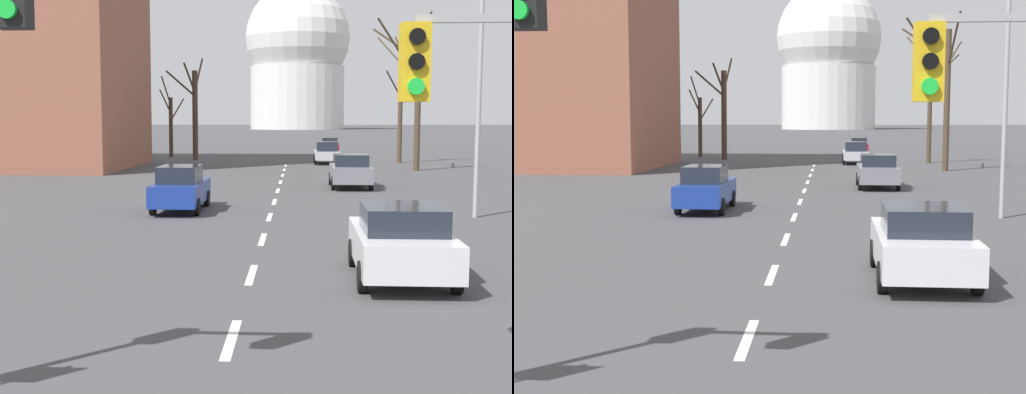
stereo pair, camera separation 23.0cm
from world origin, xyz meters
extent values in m
cube|color=silver|center=(0.00, 7.71, 0.00)|extent=(0.16, 2.00, 0.01)
cube|color=silver|center=(0.00, 12.21, 0.00)|extent=(0.16, 2.00, 0.01)
cube|color=silver|center=(0.00, 16.71, 0.00)|extent=(0.16, 2.00, 0.01)
cube|color=silver|center=(0.00, 21.21, 0.00)|extent=(0.16, 2.00, 0.01)
cube|color=silver|center=(0.00, 25.71, 0.00)|extent=(0.16, 2.00, 0.01)
cube|color=silver|center=(0.00, 30.21, 0.00)|extent=(0.16, 2.00, 0.01)
cube|color=silver|center=(0.00, 34.71, 0.00)|extent=(0.16, 2.00, 0.01)
cube|color=silver|center=(0.00, 39.21, 0.00)|extent=(0.16, 2.00, 0.01)
cube|color=silver|center=(0.00, 43.71, 0.00)|extent=(0.16, 2.00, 0.01)
cube|color=silver|center=(0.00, 48.21, 0.00)|extent=(0.16, 2.00, 0.01)
cylinder|color=green|center=(-2.05, 4.70, 4.46)|extent=(0.20, 0.06, 0.20)
cube|color=#9E9EA3|center=(3.38, 6.28, 4.54)|extent=(1.92, 0.10, 0.10)
cube|color=gold|center=(2.42, 6.28, 4.01)|extent=(0.36, 0.28, 0.96)
cylinder|color=black|center=(2.42, 6.11, 4.31)|extent=(0.20, 0.06, 0.20)
cylinder|color=black|center=(2.42, 6.11, 4.01)|extent=(0.20, 0.06, 0.20)
cylinder|color=green|center=(2.42, 6.11, 3.72)|extent=(0.20, 0.06, 0.20)
cylinder|color=#9E9EA3|center=(6.96, 21.58, 4.45)|extent=(0.16, 0.16, 8.90)
cube|color=silver|center=(3.13, 12.02, 0.67)|extent=(1.88, 3.99, 0.72)
cube|color=#1E232D|center=(3.13, 11.82, 1.30)|extent=(1.60, 1.92, 0.54)
cylinder|color=black|center=(2.23, 13.26, 0.31)|extent=(0.18, 0.62, 0.62)
cylinder|color=black|center=(4.02, 13.26, 0.31)|extent=(0.18, 0.62, 0.62)
cylinder|color=black|center=(2.23, 10.78, 0.31)|extent=(0.18, 0.62, 0.62)
cylinder|color=black|center=(4.02, 10.78, 0.31)|extent=(0.18, 0.62, 0.62)
cube|color=navy|center=(-3.29, 22.77, 0.67)|extent=(1.64, 4.25, 0.74)
cube|color=#1E232D|center=(-3.29, 22.55, 1.35)|extent=(1.39, 2.04, 0.60)
cylinder|color=black|center=(-4.06, 24.09, 0.30)|extent=(0.18, 0.61, 0.61)
cylinder|color=black|center=(-2.52, 24.09, 0.30)|extent=(0.18, 0.61, 0.61)
cylinder|color=black|center=(-4.06, 21.45, 0.30)|extent=(0.18, 0.61, 0.61)
cylinder|color=black|center=(-2.52, 21.45, 0.30)|extent=(0.18, 0.61, 0.61)
cube|color=#B7B7BC|center=(3.01, 50.54, 0.66)|extent=(1.81, 4.59, 0.60)
cube|color=#1E232D|center=(3.01, 50.31, 1.30)|extent=(1.54, 2.20, 0.69)
cylinder|color=black|center=(2.15, 51.96, 0.36)|extent=(0.18, 0.72, 0.72)
cylinder|color=black|center=(3.87, 51.96, 0.36)|extent=(0.18, 0.72, 0.72)
cylinder|color=black|center=(2.15, 49.12, 0.36)|extent=(0.18, 0.72, 0.72)
cylinder|color=black|center=(3.87, 49.12, 0.36)|extent=(0.18, 0.72, 0.72)
cube|color=slate|center=(3.46, 31.93, 0.70)|extent=(1.86, 4.32, 0.75)
cube|color=#1E232D|center=(3.46, 31.71, 1.35)|extent=(1.58, 2.07, 0.56)
cylinder|color=black|center=(2.58, 33.26, 0.32)|extent=(0.18, 0.65, 0.65)
cylinder|color=black|center=(4.34, 33.26, 0.32)|extent=(0.18, 0.65, 0.65)
cylinder|color=black|center=(2.58, 30.59, 0.32)|extent=(0.18, 0.65, 0.65)
cylinder|color=black|center=(4.34, 30.59, 0.32)|extent=(0.18, 0.65, 0.65)
cube|color=maroon|center=(3.73, 63.41, 0.71)|extent=(1.60, 4.31, 0.70)
cube|color=#1E232D|center=(3.73, 63.20, 1.33)|extent=(1.36, 2.07, 0.55)
cylinder|color=black|center=(2.97, 64.75, 0.36)|extent=(0.18, 0.72, 0.72)
cylinder|color=black|center=(4.48, 64.75, 0.36)|extent=(0.18, 0.72, 0.72)
cylinder|color=black|center=(2.97, 62.08, 0.36)|extent=(0.18, 0.72, 0.72)
cylinder|color=black|center=(4.48, 62.08, 0.36)|extent=(0.18, 0.72, 0.72)
cylinder|color=#473828|center=(-10.18, 58.75, 2.58)|extent=(0.35, 0.35, 5.17)
cylinder|color=#473828|center=(-10.59, 58.44, 4.83)|extent=(0.93, 0.74, 2.05)
cylinder|color=#473828|center=(-9.67, 59.18, 4.14)|extent=(1.09, 1.01, 1.96)
cylinder|color=#473828|center=(-10.46, 58.19, 5.74)|extent=(0.66, 1.24, 2.39)
cylinder|color=#473828|center=(8.51, 43.65, 4.46)|extent=(0.39, 0.39, 8.93)
cylinder|color=#473828|center=(7.08, 42.82, 7.62)|extent=(2.87, 1.92, 3.74)
cylinder|color=#473828|center=(8.66, 42.42, 8.16)|extent=(0.39, 2.56, 3.13)
cylinder|color=#473828|center=(7.92, 45.15, 7.01)|extent=(1.15, 3.15, 3.71)
cylinder|color=#473828|center=(7.10, 44.08, 8.06)|extent=(2.85, 1.13, 2.18)
cylinder|color=#473828|center=(-7.53, 55.23, 3.61)|extent=(0.45, 0.45, 7.22)
cylinder|color=#473828|center=(-7.84, 54.23, 6.64)|extent=(0.66, 2.12, 2.18)
cylinder|color=#473828|center=(-7.39, 56.56, 7.05)|extent=(0.40, 2.79, 2.78)
cylinder|color=#473828|center=(-8.68, 55.09, 6.17)|extent=(2.40, 0.47, 2.15)
cylinder|color=#473828|center=(8.56, 51.96, 4.15)|extent=(0.34, 0.34, 8.30)
cylinder|color=#473828|center=(9.46, 52.52, 6.87)|extent=(1.86, 1.29, 3.10)
cylinder|color=#473828|center=(9.55, 51.72, 7.08)|extent=(2.06, 0.66, 2.03)
cylinder|color=#473828|center=(9.67, 52.04, 7.13)|extent=(2.32, 0.28, 3.87)
cylinder|color=#473828|center=(7.87, 51.16, 6.00)|extent=(1.29, 1.80, 1.76)
cylinder|color=#473828|center=(7.71, 52.59, 8.51)|extent=(1.69, 1.46, 2.13)
cylinder|color=silver|center=(0.00, 228.36, 9.97)|extent=(29.92, 29.92, 19.95)
sphere|color=silver|center=(0.00, 228.36, 29.09)|extent=(33.25, 33.25, 33.25)
cube|color=#935642|center=(-19.51, 45.28, 10.88)|extent=(18.00, 14.00, 21.76)
camera|label=1|loc=(1.02, -2.74, 3.32)|focal=50.00mm
camera|label=2|loc=(1.25, -2.72, 3.32)|focal=50.00mm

